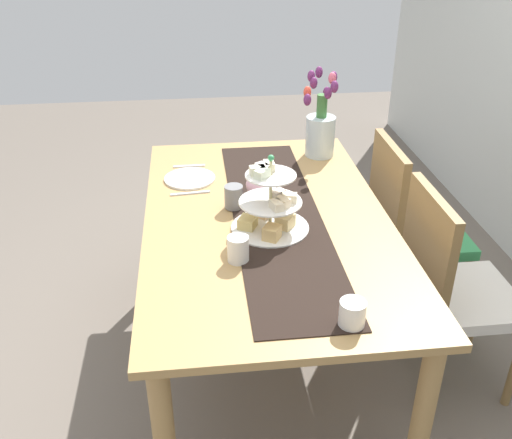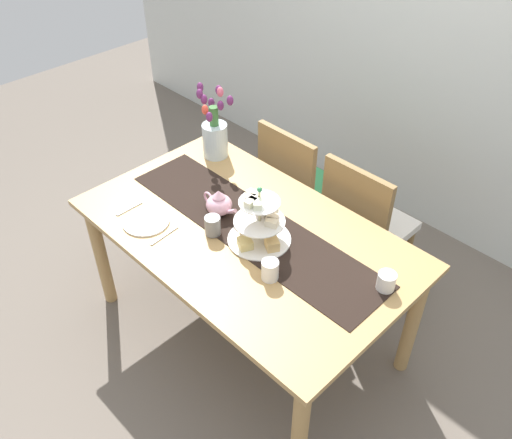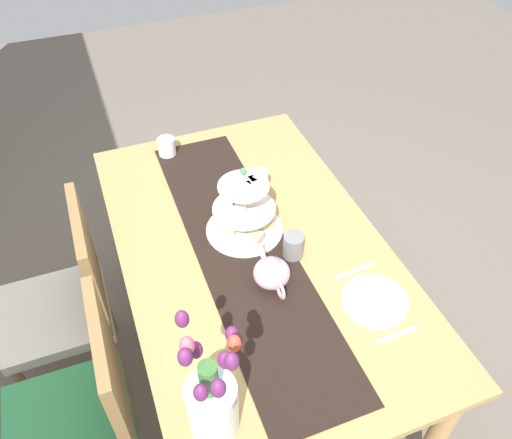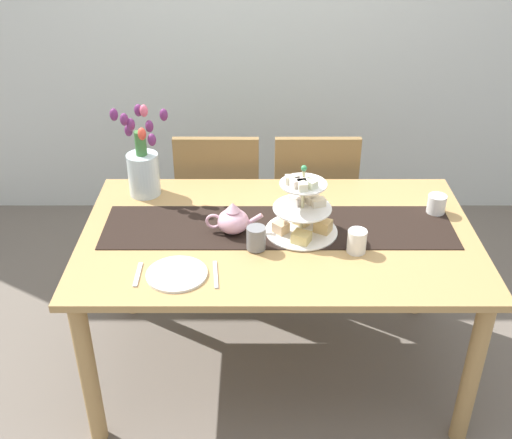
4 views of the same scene
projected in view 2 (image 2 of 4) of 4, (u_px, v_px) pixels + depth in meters
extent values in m
plane|color=#6B6056|center=(247.00, 330.00, 3.08)|extent=(8.00, 8.00, 0.00)
cube|color=silver|center=(444.00, 31.00, 3.10)|extent=(6.00, 0.08, 2.60)
cube|color=tan|center=(246.00, 233.00, 2.61)|extent=(1.63, 0.97, 0.03)
cylinder|color=tan|center=(101.00, 255.00, 3.03)|extent=(0.07, 0.07, 0.71)
cylinder|color=tan|center=(300.00, 434.00, 2.21)|extent=(0.07, 0.07, 0.71)
cylinder|color=tan|center=(213.00, 193.00, 3.48)|extent=(0.07, 0.07, 0.71)
cylinder|color=tan|center=(412.00, 322.00, 2.66)|extent=(0.07, 0.07, 0.71)
cylinder|color=olive|center=(342.00, 218.00, 3.53)|extent=(0.04, 0.04, 0.41)
cylinder|color=olive|center=(301.00, 194.00, 3.73)|extent=(0.04, 0.04, 0.41)
cylinder|color=olive|center=(305.00, 244.00, 3.33)|extent=(0.04, 0.04, 0.41)
cylinder|color=olive|center=(264.00, 217.00, 3.53)|extent=(0.04, 0.04, 0.41)
cube|color=#389356|center=(305.00, 189.00, 3.38)|extent=(0.42, 0.42, 0.05)
cube|color=olive|center=(286.00, 168.00, 3.12)|extent=(0.42, 0.04, 0.45)
cylinder|color=olive|center=(407.00, 255.00, 3.26)|extent=(0.04, 0.04, 0.41)
cylinder|color=olive|center=(359.00, 227.00, 3.45)|extent=(0.04, 0.04, 0.41)
cylinder|color=olive|center=(372.00, 286.00, 3.06)|extent=(0.04, 0.04, 0.41)
cylinder|color=olive|center=(323.00, 255.00, 3.26)|extent=(0.04, 0.04, 0.41)
cube|color=silver|center=(370.00, 225.00, 3.11)|extent=(0.42, 0.42, 0.05)
cube|color=olive|center=(355.00, 206.00, 2.85)|extent=(0.42, 0.04, 0.45)
cube|color=black|center=(252.00, 227.00, 2.62)|extent=(1.47, 0.35, 0.00)
cylinder|color=beige|center=(259.00, 216.00, 2.46)|extent=(0.01, 0.01, 0.28)
cylinder|color=white|center=(259.00, 239.00, 2.55)|extent=(0.30, 0.30, 0.01)
cylinder|color=white|center=(259.00, 221.00, 2.48)|extent=(0.24, 0.24, 0.01)
cylinder|color=white|center=(259.00, 202.00, 2.41)|extent=(0.19, 0.19, 0.01)
cube|color=#E8BD73|center=(272.00, 244.00, 2.48)|extent=(0.08, 0.08, 0.05)
cube|color=beige|center=(269.00, 230.00, 2.55)|extent=(0.09, 0.09, 0.05)
cube|color=beige|center=(245.00, 228.00, 2.57)|extent=(0.08, 0.08, 0.04)
cube|color=#DDC576|center=(245.00, 243.00, 2.49)|extent=(0.09, 0.09, 0.04)
cube|color=beige|center=(272.00, 223.00, 2.43)|extent=(0.07, 0.05, 0.03)
cube|color=beige|center=(272.00, 218.00, 2.46)|extent=(0.07, 0.06, 0.03)
cube|color=beige|center=(272.00, 212.00, 2.50)|extent=(0.05, 0.06, 0.03)
cube|color=silver|center=(261.00, 212.00, 2.49)|extent=(0.06, 0.07, 0.03)
cube|color=#F0E6C1|center=(253.00, 194.00, 2.42)|extent=(0.06, 0.04, 0.03)
cube|color=silver|center=(251.00, 199.00, 2.39)|extent=(0.07, 0.06, 0.03)
cube|color=#EAE5C4|center=(250.00, 203.00, 2.37)|extent=(0.04, 0.06, 0.03)
cube|color=#E3EAC4|center=(258.00, 204.00, 2.36)|extent=(0.06, 0.07, 0.03)
sphere|color=#389356|center=(260.00, 190.00, 2.36)|extent=(0.02, 0.02, 0.02)
ellipsoid|color=#E5A8BC|center=(219.00, 205.00, 2.67)|extent=(0.13, 0.13, 0.10)
cone|color=#E5A8BC|center=(218.00, 194.00, 2.63)|extent=(0.06, 0.06, 0.04)
cylinder|color=#E5A8BC|center=(231.00, 211.00, 2.61)|extent=(0.07, 0.02, 0.06)
torus|color=#E5A8BC|center=(209.00, 198.00, 2.71)|extent=(0.07, 0.01, 0.07)
cylinder|color=silver|center=(215.00, 140.00, 3.05)|extent=(0.14, 0.14, 0.20)
cylinder|color=#3D7538|center=(214.00, 117.00, 2.96)|extent=(0.05, 0.05, 0.12)
ellipsoid|color=#6B2860|center=(230.00, 101.00, 2.83)|extent=(0.04, 0.04, 0.06)
ellipsoid|color=#6B2860|center=(220.00, 106.00, 2.89)|extent=(0.04, 0.04, 0.06)
ellipsoid|color=#E5607A|center=(220.00, 92.00, 2.88)|extent=(0.04, 0.04, 0.06)
ellipsoid|color=#6B2860|center=(219.00, 90.00, 2.90)|extent=(0.04, 0.04, 0.06)
ellipsoid|color=#6B2860|center=(211.00, 103.00, 2.97)|extent=(0.04, 0.04, 0.06)
ellipsoid|color=#6B2860|center=(200.00, 87.00, 2.93)|extent=(0.04, 0.04, 0.06)
ellipsoid|color=#6B2860|center=(200.00, 94.00, 2.88)|extent=(0.04, 0.04, 0.06)
ellipsoid|color=#6B2860|center=(204.00, 99.00, 2.88)|extent=(0.04, 0.04, 0.06)
ellipsoid|color=#EF4C38|center=(205.00, 110.00, 2.85)|extent=(0.04, 0.04, 0.06)
ellipsoid|color=#6B2860|center=(209.00, 117.00, 2.84)|extent=(0.04, 0.04, 0.06)
cylinder|color=white|center=(386.00, 281.00, 2.28)|extent=(0.08, 0.08, 0.08)
cylinder|color=white|center=(146.00, 221.00, 2.65)|extent=(0.23, 0.23, 0.01)
cube|color=silver|center=(129.00, 208.00, 2.73)|extent=(0.02, 0.15, 0.01)
cube|color=silver|center=(164.00, 235.00, 2.57)|extent=(0.03, 0.17, 0.01)
cylinder|color=slate|center=(213.00, 225.00, 2.55)|extent=(0.08, 0.08, 0.09)
cylinder|color=white|center=(270.00, 270.00, 2.33)|extent=(0.08, 0.08, 0.09)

